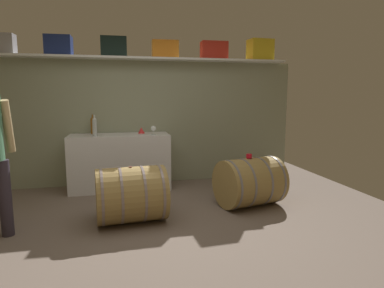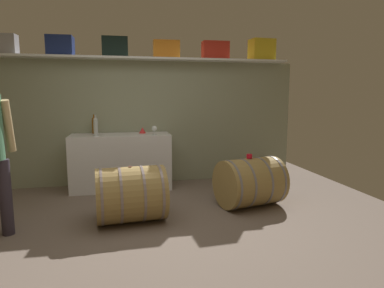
% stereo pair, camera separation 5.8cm
% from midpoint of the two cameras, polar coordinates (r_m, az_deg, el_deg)
% --- Properties ---
extents(ground_plane, '(6.44, 7.68, 0.02)m').
position_cam_midpoint_polar(ground_plane, '(4.19, -6.44, -12.28)').
color(ground_plane, '#6B5C51').
extents(back_wall_panel, '(5.24, 0.10, 2.03)m').
position_cam_midpoint_polar(back_wall_panel, '(5.62, -8.18, 3.67)').
color(back_wall_panel, gray).
rests_on(back_wall_panel, ground).
extents(high_shelf_board, '(4.82, 0.40, 0.03)m').
position_cam_midpoint_polar(high_shelf_board, '(5.48, -8.31, 14.33)').
color(high_shelf_board, silver).
rests_on(high_shelf_board, back_wall_panel).
extents(toolcase_grey, '(0.43, 0.22, 0.29)m').
position_cam_midpoint_polar(toolcase_grey, '(5.74, -29.70, 14.70)').
color(toolcase_grey, '#95949B').
rests_on(toolcase_grey, high_shelf_board).
extents(toolcase_navy, '(0.38, 0.30, 0.29)m').
position_cam_midpoint_polar(toolcase_navy, '(5.56, -21.45, 15.46)').
color(toolcase_navy, navy).
rests_on(toolcase_navy, high_shelf_board).
extents(toolcase_black, '(0.39, 0.29, 0.30)m').
position_cam_midpoint_polar(toolcase_black, '(5.49, -12.81, 15.95)').
color(toolcase_black, black).
rests_on(toolcase_black, high_shelf_board).
extents(toolcase_orange, '(0.42, 0.23, 0.28)m').
position_cam_midpoint_polar(toolcase_orange, '(5.54, -4.13, 15.95)').
color(toolcase_orange, orange).
rests_on(toolcase_orange, high_shelf_board).
extents(toolcase_red, '(0.44, 0.22, 0.29)m').
position_cam_midpoint_polar(toolcase_red, '(5.70, 4.34, 15.78)').
color(toolcase_red, red).
rests_on(toolcase_red, high_shelf_board).
extents(toolcase_yellow, '(0.41, 0.30, 0.35)m').
position_cam_midpoint_polar(toolcase_yellow, '(5.98, 12.20, 15.57)').
color(toolcase_yellow, gold).
rests_on(toolcase_yellow, high_shelf_board).
extents(work_cabinet, '(1.53, 0.59, 0.86)m').
position_cam_midpoint_polar(work_cabinet, '(5.33, -11.80, -2.98)').
color(work_cabinet, silver).
rests_on(work_cabinet, ground).
extents(wine_bottle_amber, '(0.07, 0.07, 0.30)m').
position_cam_midpoint_polar(wine_bottle_amber, '(5.46, -16.24, 3.17)').
color(wine_bottle_amber, brown).
rests_on(wine_bottle_amber, work_cabinet).
extents(wine_bottle_clear, '(0.07, 0.07, 0.32)m').
position_cam_midpoint_polar(wine_bottle_clear, '(5.13, -15.96, 2.95)').
color(wine_bottle_clear, '#B3BBB9').
rests_on(wine_bottle_clear, work_cabinet).
extents(wine_glass, '(0.08, 0.08, 0.14)m').
position_cam_midpoint_polar(wine_glass, '(5.17, -6.19, 2.64)').
color(wine_glass, white).
rests_on(wine_glass, work_cabinet).
extents(red_funnel, '(0.11, 0.11, 0.09)m').
position_cam_midpoint_polar(red_funnel, '(5.37, -8.24, 2.36)').
color(red_funnel, red).
rests_on(red_funnel, work_cabinet).
extents(wine_barrel_near, '(0.93, 0.80, 0.65)m').
position_cam_midpoint_polar(wine_barrel_near, '(4.50, 10.35, -6.48)').
color(wine_barrel_near, olive).
rests_on(wine_barrel_near, ground).
extents(wine_barrel_far, '(0.84, 0.71, 0.66)m').
position_cam_midpoint_polar(wine_barrel_far, '(3.95, -10.09, -8.51)').
color(wine_barrel_far, olive).
rests_on(wine_barrel_far, ground).
extents(tasting_cup, '(0.07, 0.07, 0.05)m').
position_cam_midpoint_polar(tasting_cup, '(4.41, 10.22, -2.09)').
color(tasting_cup, red).
rests_on(tasting_cup, wine_barrel_near).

